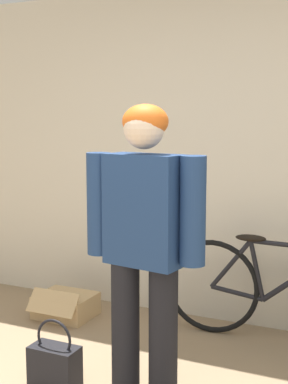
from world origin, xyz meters
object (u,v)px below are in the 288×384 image
person (144,236)px  cardboard_box (66,305)px  bicycle (280,291)px  handbag (55,366)px

person → cardboard_box: bearing=149.3°
person → bicycle: 1.39m
person → cardboard_box: person is taller
person → bicycle: bearing=73.6°
person → cardboard_box: (-1.13, 0.92, -0.87)m
person → cardboard_box: size_ratio=3.74×
cardboard_box → handbag: bearing=-59.8°
person → bicycle: person is taller
cardboard_box → bicycle: bearing=7.7°
handbag → cardboard_box: 1.17m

